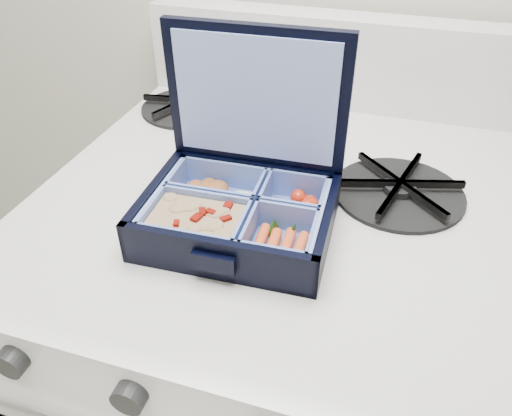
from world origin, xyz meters
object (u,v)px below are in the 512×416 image
(stove, at_px, (279,395))
(burner_grate, at_px, (400,187))
(bento_box, at_px, (238,215))
(fork, at_px, (357,186))

(stove, height_order, burner_grate, burner_grate)
(bento_box, xyz_separation_m, burner_grate, (0.17, 0.14, -0.01))
(burner_grate, bearing_deg, bento_box, -142.10)
(stove, height_order, bento_box, bento_box)
(stove, xyz_separation_m, burner_grate, (0.14, 0.03, 0.49))
(burner_grate, relative_size, fork, 0.84)
(bento_box, distance_m, fork, 0.18)
(stove, relative_size, bento_box, 4.46)
(burner_grate, distance_m, fork, 0.05)
(bento_box, bearing_deg, stove, 70.77)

